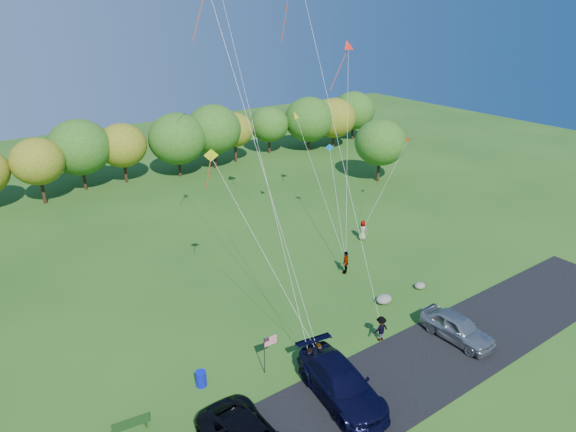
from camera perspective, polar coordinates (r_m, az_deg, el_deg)
name	(u,v)px	position (r m, az deg, el deg)	size (l,w,h in m)	color
ground	(351,343)	(33.47, 7.07, -13.83)	(140.00, 140.00, 0.00)	#255017
asphalt_lane	(399,378)	(31.30, 12.20, -17.14)	(44.00, 6.00, 0.06)	black
treeline	(130,151)	(60.34, -17.14, 6.96)	(75.30, 27.66, 8.57)	#382514
minivan_navy	(341,383)	(28.94, 5.91, -17.99)	(2.64, 6.49, 1.88)	black
minivan_silver	(457,327)	(34.73, 18.29, -11.66)	(1.96, 4.88, 1.66)	#91969B
flyer_a	(319,357)	(30.70, 3.49, -15.35)	(0.67, 0.44, 1.85)	#4C4C59
flyer_b	(310,362)	(30.39, 2.49, -15.86)	(0.86, 0.67, 1.77)	#4C4C59
flyer_c	(381,329)	(33.52, 10.28, -12.22)	(1.09, 0.63, 1.69)	#4C4C59
flyer_d	(346,262)	(40.71, 6.44, -5.13)	(1.10, 0.46, 1.88)	#4C4C59
flyer_e	(363,230)	(46.53, 8.29, -1.58)	(0.89, 0.58, 1.83)	#4C4C59
park_bench	(131,425)	(28.37, -17.08, -21.32)	(1.84, 0.57, 1.02)	#163814
trash_barrel	(201,379)	(30.30, -9.64, -17.40)	(0.61, 0.61, 0.92)	#0B17B1
flag_assembly	(268,346)	(30.04, -2.24, -14.22)	(0.89, 0.57, 2.39)	black
boulder_near	(384,299)	(37.56, 10.61, -9.07)	(1.22, 0.96, 0.61)	gray
boulder_far	(420,286)	(39.95, 14.44, -7.50)	(0.86, 0.72, 0.45)	slate
kites_aloft	(284,15)	(38.60, -0.42, 21.40)	(23.79, 12.19, 18.97)	red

